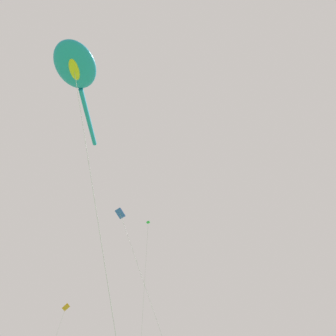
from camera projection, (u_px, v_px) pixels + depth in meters
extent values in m
ellipsoid|color=#1E8CBF|center=(75.00, 65.00, 21.90)|extent=(4.32, 4.41, 0.85)
cylinder|color=#1E8CBF|center=(88.00, 119.00, 25.83)|extent=(4.12, 4.55, 0.31)
ellipsoid|color=yellow|center=(74.00, 70.00, 21.69)|extent=(1.53, 1.61, 0.31)
cylinder|color=#B2B2B7|center=(98.00, 225.00, 17.83)|extent=(5.25, 0.79, 18.62)
cube|color=orange|center=(66.00, 307.00, 30.77)|extent=(0.77, 0.61, 0.56)
cube|color=blue|center=(120.00, 213.00, 23.76)|extent=(0.56, 0.68, 0.54)
cylinder|color=#B2B2B7|center=(154.00, 312.00, 20.11)|extent=(3.07, 3.67, 12.40)
ellipsoid|color=green|center=(148.00, 222.00, 36.87)|extent=(0.61, 0.71, 0.15)
cylinder|color=#B2B2B7|center=(143.00, 316.00, 33.40)|extent=(1.62, 2.73, 17.43)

